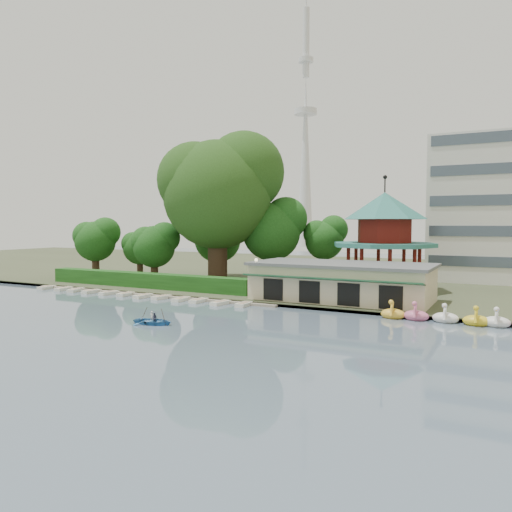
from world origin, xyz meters
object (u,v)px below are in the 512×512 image
Objects in this scene: big_tree at (219,187)px; rowboat_with_passengers at (153,318)px; boathouse at (341,281)px; dock at (147,294)px; pavilion at (384,231)px.

rowboat_with_passengers is (8.20, -23.77, -12.66)m from big_tree.
rowboat_with_passengers is (-10.60, -17.51, -1.87)m from boathouse.
pavilion is at bearing 31.66° from dock.
rowboat_with_passengers is (-12.60, -27.53, -6.99)m from pavilion.
pavilion is (24.00, 14.80, 7.36)m from dock.
big_tree reaches higher than boathouse.
pavilion is 31.08m from rowboat_with_passengers.
dock is 1.83× the size of boathouse.
dock is 29.14m from pavilion.
big_tree is at bearing 161.59° from boathouse.
big_tree is (3.19, 11.03, 13.03)m from dock.
pavilion is at bearing 65.41° from rowboat_with_passengers.
dock is 17.10m from rowboat_with_passengers.
pavilion is at bearing 78.72° from boathouse.
pavilion is at bearing 10.27° from big_tree.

